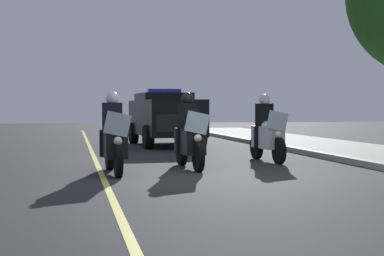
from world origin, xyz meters
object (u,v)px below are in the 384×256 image
at_px(police_motorcycle_lead_right, 189,138).
at_px(police_motorcycle_lead_left, 113,140).
at_px(police_motorcycle_trailing, 267,134).
at_px(police_suv, 165,116).

bearing_deg(police_motorcycle_lead_right, police_motorcycle_lead_left, -70.15).
height_order(police_motorcycle_trailing, police_suv, police_suv).
relative_size(police_motorcycle_lead_left, police_motorcycle_lead_right, 1.00).
relative_size(police_motorcycle_lead_left, police_suv, 0.43).
distance_m(police_motorcycle_lead_right, police_suv, 7.85).
distance_m(police_motorcycle_lead_left, police_motorcycle_trailing, 4.45).
bearing_deg(police_motorcycle_trailing, police_motorcycle_lead_right, -61.27).
bearing_deg(police_motorcycle_trailing, police_suv, -166.32).
height_order(police_motorcycle_lead_left, police_motorcycle_lead_right, same).
distance_m(police_motorcycle_trailing, police_suv, 6.76).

